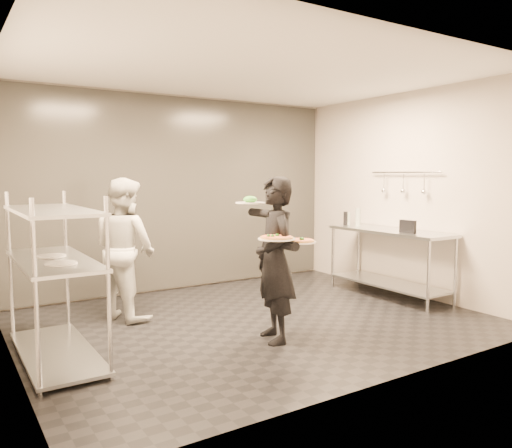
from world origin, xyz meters
TOP-DOWN VIEW (x-y plane):
  - room_shell at (0.00, 1.18)m, footprint 5.00×4.00m
  - pass_rack at (-2.15, -0.00)m, footprint 0.60×1.60m
  - prep_counter at (2.18, 0.00)m, footprint 0.60×1.80m
  - utensil_rail at (2.43, -0.00)m, footprint 0.07×1.20m
  - waiter at (-0.20, -0.68)m, footprint 0.53×0.68m
  - chef at (-1.20, 0.92)m, footprint 0.84×0.95m
  - pizza_plate_near at (-0.32, -0.88)m, footprint 0.36×0.36m
  - pizza_plate_far at (-0.05, -0.90)m, footprint 0.30×0.30m
  - salad_plate at (-0.30, -0.38)m, footprint 0.30×0.30m
  - pos_monitor at (2.06, -0.41)m, footprint 0.05×0.24m
  - bottle_green at (2.12, 0.56)m, footprint 0.07×0.07m
  - bottle_clear at (2.16, 0.80)m, footprint 0.06×0.06m
  - bottle_dark at (2.10, 0.80)m, footprint 0.06×0.06m

SIDE VIEW (x-z plane):
  - prep_counter at x=2.18m, z-range 0.17..1.09m
  - pass_rack at x=-2.15m, z-range 0.02..1.52m
  - chef at x=-1.20m, z-range 0.00..1.63m
  - waiter at x=-0.20m, z-range 0.00..1.65m
  - pos_monitor at x=2.06m, z-range 0.92..1.09m
  - bottle_clear at x=2.16m, z-range 0.92..1.11m
  - bottle_dark at x=2.10m, z-range 0.92..1.12m
  - pizza_plate_far at x=-0.05m, z-range 1.00..1.05m
  - bottle_green at x=2.12m, z-range 0.92..1.19m
  - pizza_plate_near at x=-0.32m, z-range 1.05..1.10m
  - salad_plate at x=-0.30m, z-range 1.36..1.43m
  - room_shell at x=0.00m, z-range 0.00..2.80m
  - utensil_rail at x=2.43m, z-range 1.39..1.70m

